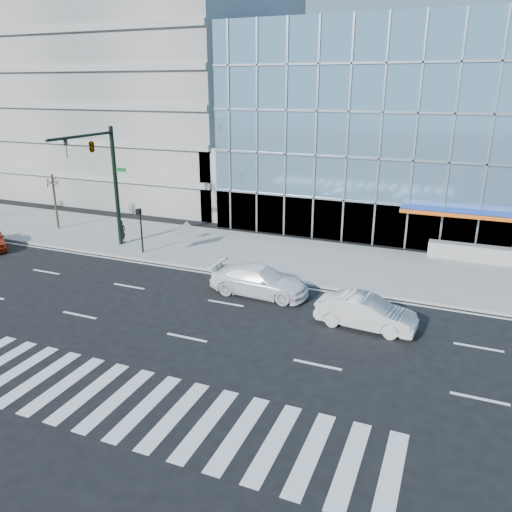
# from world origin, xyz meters

# --- Properties ---
(ground) EXTENTS (160.00, 160.00, 0.00)m
(ground) POSITION_xyz_m (0.00, 0.00, 0.00)
(ground) COLOR black
(ground) RESTS_ON ground
(sidewalk) EXTENTS (120.00, 8.00, 0.15)m
(sidewalk) POSITION_xyz_m (0.00, 8.00, 0.07)
(sidewalk) COLOR gray
(sidewalk) RESTS_ON ground
(parking_garage) EXTENTS (24.00, 24.00, 20.00)m
(parking_garage) POSITION_xyz_m (-20.00, 26.00, 10.00)
(parking_garage) COLOR gray
(parking_garage) RESTS_ON ground
(ramp_block) EXTENTS (6.00, 8.00, 6.00)m
(ramp_block) POSITION_xyz_m (-6.00, 18.00, 3.00)
(ramp_block) COLOR gray
(ramp_block) RESTS_ON ground
(tower_backdrop) EXTENTS (14.00, 14.00, 48.00)m
(tower_backdrop) POSITION_xyz_m (-30.00, 70.00, 24.00)
(tower_backdrop) COLOR gray
(tower_backdrop) RESTS_ON ground
(traffic_signal) EXTENTS (1.14, 5.74, 8.00)m
(traffic_signal) POSITION_xyz_m (-11.00, 4.57, 6.16)
(traffic_signal) COLOR black
(traffic_signal) RESTS_ON sidewalk
(ped_signal_post) EXTENTS (0.30, 0.33, 3.00)m
(ped_signal_post) POSITION_xyz_m (-8.50, 4.94, 2.14)
(ped_signal_post) COLOR black
(ped_signal_post) RESTS_ON sidewalk
(street_tree_near) EXTENTS (1.10, 1.10, 4.23)m
(street_tree_near) POSITION_xyz_m (-18.00, 7.50, 3.78)
(street_tree_near) COLOR #332319
(street_tree_near) RESTS_ON sidewalk
(white_suv) EXTENTS (5.40, 2.27, 1.56)m
(white_suv) POSITION_xyz_m (1.12, 1.80, 0.78)
(white_suv) COLOR white
(white_suv) RESTS_ON ground
(white_sedan) EXTENTS (4.66, 1.92, 1.50)m
(white_sedan) POSITION_xyz_m (7.12, 0.07, 0.75)
(white_sedan) COLOR silver
(white_sedan) RESTS_ON ground
(pedestrian) EXTENTS (0.44, 0.63, 1.64)m
(pedestrian) POSITION_xyz_m (-10.98, 6.19, 0.97)
(pedestrian) COLOR black
(pedestrian) RESTS_ON sidewalk
(tilted_panel) EXTENTS (1.52, 1.12, 1.83)m
(tilted_panel) POSITION_xyz_m (-6.34, 7.06, 1.07)
(tilted_panel) COLOR #A1A1A1
(tilted_panel) RESTS_ON sidewalk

